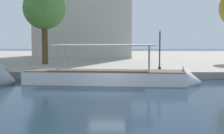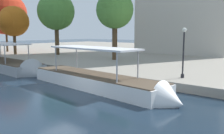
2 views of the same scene
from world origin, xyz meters
name	(u,v)px [view 2 (image 2 of 2)]	position (x,y,z in m)	size (l,w,h in m)	color
ground_plane	(61,97)	(0.00, 0.00, 0.00)	(220.00, 220.00, 0.00)	#192838
dock_promenade	(218,55)	(0.00, 33.74, 0.32)	(120.00, 55.00, 0.65)	gray
tour_boat_1	(7,67)	(-14.31, 3.55, 0.35)	(14.99, 4.04, 4.27)	#9EA3A8
tour_boat_2	(101,85)	(0.56, 3.27, 0.37)	(13.99, 3.64, 4.08)	white
lamp_post	(183,50)	(4.70, 8.34, 2.90)	(0.35, 0.35, 3.96)	black
tree_0	(57,13)	(-19.55, 14.85, 7.33)	(5.93, 5.93, 9.90)	#4C3823
tree_1	(13,21)	(-25.33, 10.53, 6.04)	(4.94, 5.17, 7.89)	#4C3823
tree_2	(114,8)	(-7.84, 15.01, 7.36)	(4.89, 4.96, 8.96)	#4C3823
tree_3	(4,13)	(-32.20, 12.56, 7.84)	(7.85, 7.85, 11.07)	#4C3823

